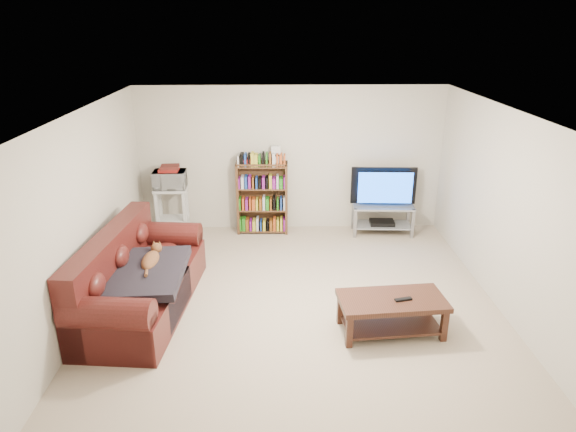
{
  "coord_description": "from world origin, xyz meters",
  "views": [
    {
      "loc": [
        -0.25,
        -5.74,
        3.35
      ],
      "look_at": [
        -0.1,
        0.4,
        1.0
      ],
      "focal_mm": 32.0,
      "sensor_mm": 36.0,
      "label": 1
    }
  ],
  "objects_px": {
    "coffee_table": "(391,308)",
    "bookshelf": "(262,197)",
    "sofa": "(136,283)",
    "tv_stand": "(382,214)"
  },
  "relations": [
    {
      "from": "coffee_table",
      "to": "bookshelf",
      "type": "relative_size",
      "value": 1.02
    },
    {
      "from": "coffee_table",
      "to": "sofa",
      "type": "bearing_deg",
      "value": 164.1
    },
    {
      "from": "sofa",
      "to": "bookshelf",
      "type": "height_order",
      "value": "bookshelf"
    },
    {
      "from": "coffee_table",
      "to": "bookshelf",
      "type": "height_order",
      "value": "bookshelf"
    },
    {
      "from": "coffee_table",
      "to": "tv_stand",
      "type": "xyz_separation_m",
      "value": [
        0.47,
        2.9,
        0.04
      ]
    },
    {
      "from": "sofa",
      "to": "coffee_table",
      "type": "bearing_deg",
      "value": -5.64
    },
    {
      "from": "coffee_table",
      "to": "bookshelf",
      "type": "bearing_deg",
      "value": 112.04
    },
    {
      "from": "sofa",
      "to": "coffee_table",
      "type": "relative_size",
      "value": 1.94
    },
    {
      "from": "tv_stand",
      "to": "coffee_table",
      "type": "bearing_deg",
      "value": -96.11
    },
    {
      "from": "coffee_table",
      "to": "tv_stand",
      "type": "distance_m",
      "value": 2.94
    }
  ]
}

